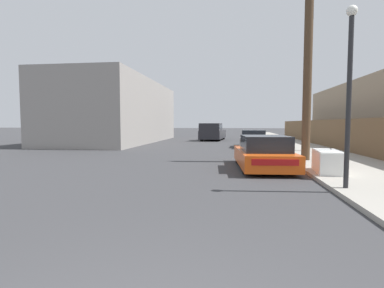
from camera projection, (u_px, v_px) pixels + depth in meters
name	position (u px, v px, depth m)	size (l,w,h in m)	color
sidewalk_curb	(289.00, 144.00, 24.52)	(4.20, 63.00, 0.12)	#9E998E
discarded_fridge	(327.00, 161.00, 9.93)	(0.90, 1.77, 0.76)	white
parked_sports_car_red	(263.00, 154.00, 11.52)	(2.18, 4.67, 1.28)	#E05114
car_parked_mid	(253.00, 139.00, 21.99)	(2.09, 4.49, 1.26)	gray
pickup_truck	(212.00, 132.00, 30.69)	(2.54, 5.78, 1.75)	#232328
utility_pole	(308.00, 68.00, 13.09)	(1.80, 0.37, 7.97)	#4C3826
street_lamp	(349.00, 83.00, 7.37)	(0.26, 0.26, 4.48)	#232326
wooden_fence	(333.00, 134.00, 19.58)	(0.08, 36.46, 1.88)	brown
building_left_block	(119.00, 112.00, 28.25)	(7.00, 17.59, 5.63)	gray
pedestrian	(306.00, 137.00, 17.85)	(0.34, 0.34, 1.65)	#282D42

